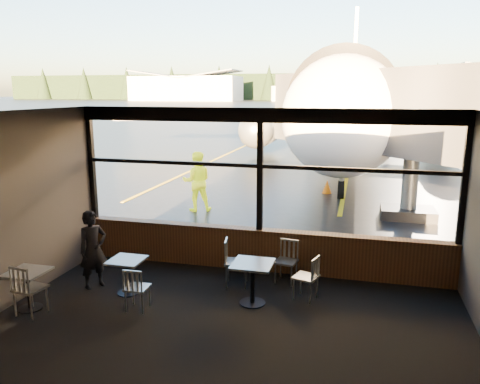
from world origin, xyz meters
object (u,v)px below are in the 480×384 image
at_px(chair_near_e, 306,277).
at_px(chair_near_w, 237,263).
at_px(airliner, 352,61).
at_px(chair_near_n, 286,262).
at_px(cafe_table_mid, 128,277).
at_px(cafe_table_near, 252,284).
at_px(ground_crew, 197,181).
at_px(jet_bridge, 416,134).
at_px(chair_mid_s, 137,288).
at_px(cone_nose, 327,187).
at_px(cafe_table_left, 29,290).
at_px(chair_left_s, 30,289).
at_px(passenger, 93,250).

bearing_deg(chair_near_e, chair_near_w, 95.08).
bearing_deg(airliner, chair_near_n, -92.30).
xyz_separation_m(cafe_table_mid, chair_near_n, (2.86, 1.29, 0.09)).
height_order(cafe_table_near, ground_crew, ground_crew).
distance_m(airliner, jet_bridge, 14.86).
relative_size(chair_near_e, chair_near_w, 0.89).
relative_size(chair_near_n, chair_mid_s, 1.07).
distance_m(chair_near_e, chair_near_w, 1.44).
xyz_separation_m(chair_near_e, cone_nose, (-0.28, 9.61, -0.18)).
bearing_deg(airliner, chair_mid_s, -98.21).
distance_m(jet_bridge, cafe_table_left, 11.24).
height_order(cafe_table_mid, chair_left_s, chair_left_s).
xyz_separation_m(chair_mid_s, cone_nose, (2.56, 10.78, -0.16)).
bearing_deg(chair_mid_s, airliner, 79.93).
bearing_deg(cafe_table_left, chair_mid_s, 13.88).
bearing_deg(ground_crew, chair_near_e, 104.50).
height_order(cafe_table_mid, chair_near_w, chair_near_w).
relative_size(cafe_table_mid, chair_near_e, 0.81).
relative_size(chair_mid_s, cone_nose, 1.63).
xyz_separation_m(chair_near_e, ground_crew, (-4.22, 5.85, 0.54)).
xyz_separation_m(chair_near_n, passenger, (-3.65, -1.16, 0.34)).
xyz_separation_m(cafe_table_left, chair_near_n, (4.25, 2.33, 0.08)).
xyz_separation_m(airliner, cone_nose, (-0.44, -11.49, -5.32)).
bearing_deg(chair_mid_s, ground_crew, 98.63).
relative_size(airliner, cone_nose, 72.85).
height_order(chair_mid_s, ground_crew, ground_crew).
distance_m(chair_near_n, cone_nose, 8.92).
distance_m(airliner, chair_left_s, 23.92).
distance_m(cafe_table_mid, cafe_table_left, 1.73).
distance_m(cafe_table_mid, chair_left_s, 1.72).
bearing_deg(chair_left_s, chair_near_w, 41.44).
bearing_deg(chair_left_s, passenger, 79.58).
distance_m(airliner, ground_crew, 16.51).
xyz_separation_m(jet_bridge, cone_nose, (-2.74, 2.88, -2.33)).
bearing_deg(chair_mid_s, passenger, 148.94).
bearing_deg(chair_mid_s, chair_left_s, -162.41).
bearing_deg(chair_near_e, ground_crew, 52.66).
xyz_separation_m(cafe_table_near, cafe_table_mid, (-2.42, -0.16, -0.05)).
bearing_deg(passenger, chair_near_e, -50.13).
distance_m(cafe_table_near, chair_mid_s, 2.06).
height_order(airliner, chair_near_w, airliner).
distance_m(cafe_table_left, chair_near_n, 4.85).
relative_size(chair_near_w, chair_left_s, 1.02).
bearing_deg(airliner, chair_left_s, -102.17).
relative_size(jet_bridge, chair_near_w, 12.25).
bearing_deg(ground_crew, passenger, 69.54).
distance_m(chair_near_w, ground_crew, 6.24).
relative_size(chair_near_n, passenger, 0.56).
bearing_deg(cafe_table_left, cafe_table_mid, 36.75).
height_order(cafe_table_near, cafe_table_left, cafe_table_near).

